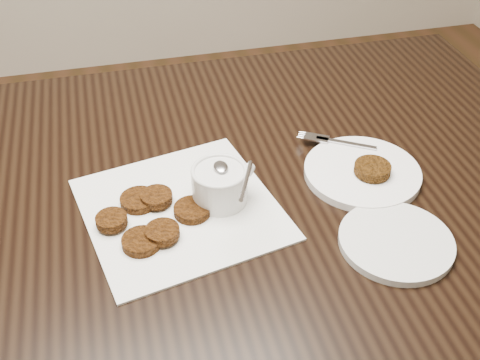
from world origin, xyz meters
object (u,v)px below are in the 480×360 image
plate_with_patty (363,169)px  napkin (181,209)px  table (201,327)px  plate_empty (396,241)px  sauce_ramekin (219,169)px

plate_with_patty → napkin: bearing=-177.8°
table → plate_empty: plate_empty is taller
table → plate_empty: bearing=-35.6°
table → plate_empty: 0.52m
sauce_ramekin → plate_empty: (0.24, -0.16, -0.06)m
plate_empty → table: bearing=144.4°
table → napkin: size_ratio=4.78×
napkin → plate_empty: 0.35m
napkin → plate_with_patty: plate_with_patty is taller
table → napkin: bearing=-121.7°
table → plate_with_patty: bearing=-5.7°
sauce_ramekin → plate_empty: bearing=-34.4°
plate_empty → napkin: bearing=152.7°
sauce_ramekin → plate_with_patty: 0.26m
table → sauce_ramekin: (0.04, -0.04, 0.44)m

